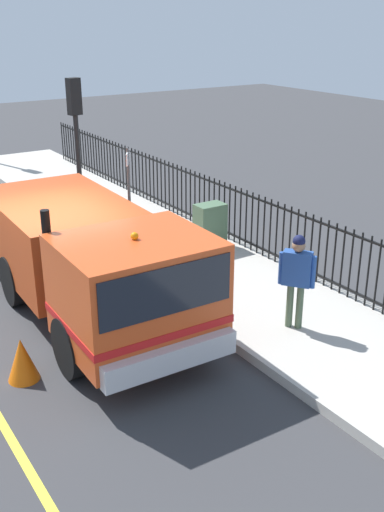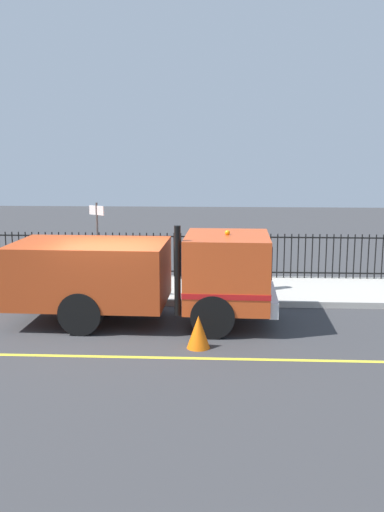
% 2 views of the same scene
% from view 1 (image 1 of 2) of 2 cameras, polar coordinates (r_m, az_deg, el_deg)
% --- Properties ---
extents(ground_plane, '(57.86, 57.86, 0.00)m').
position_cam_1_polar(ground_plane, '(11.79, -12.95, -4.78)').
color(ground_plane, '#38383A').
rests_on(ground_plane, ground).
extents(sidewalk_slab, '(3.04, 26.30, 0.16)m').
position_cam_1_polar(sidewalk_slab, '(13.17, 1.03, -0.91)').
color(sidewalk_slab, '#B7B2A8').
rests_on(sidewalk_slab, ground).
extents(work_truck, '(2.39, 6.15, 2.44)m').
position_cam_1_polar(work_truck, '(10.59, -9.31, -0.25)').
color(work_truck, '#D84C1E').
rests_on(work_truck, ground).
extents(worker_standing, '(0.45, 0.52, 1.68)m').
position_cam_1_polar(worker_standing, '(10.19, 9.86, -1.49)').
color(worker_standing, '#264C99').
rests_on(worker_standing, sidewalk_slab).
extents(iron_fence, '(0.04, 22.39, 1.36)m').
position_cam_1_polar(iron_fence, '(13.64, 5.66, 3.26)').
color(iron_fence, black).
rests_on(iron_fence, sidewalk_slab).
extents(traffic_light_near, '(0.33, 0.26, 3.64)m').
position_cam_1_polar(traffic_light_near, '(15.02, -10.89, 12.20)').
color(traffic_light_near, black).
rests_on(traffic_light_near, sidewalk_slab).
extents(utility_cabinet, '(0.68, 0.44, 1.02)m').
position_cam_1_polar(utility_cabinet, '(13.84, 1.71, 2.87)').
color(utility_cabinet, '#4C6B4C').
rests_on(utility_cabinet, sidewalk_slab).
extents(traffic_cone, '(0.48, 0.48, 0.69)m').
position_cam_1_polar(traffic_cone, '(9.57, -15.71, -9.36)').
color(traffic_cone, orange).
rests_on(traffic_cone, ground).
extents(street_sign, '(0.30, 0.44, 2.52)m').
position_cam_1_polar(street_sign, '(12.56, -5.94, 5.79)').
color(street_sign, '#4C4C4C').
rests_on(street_sign, sidewalk_slab).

